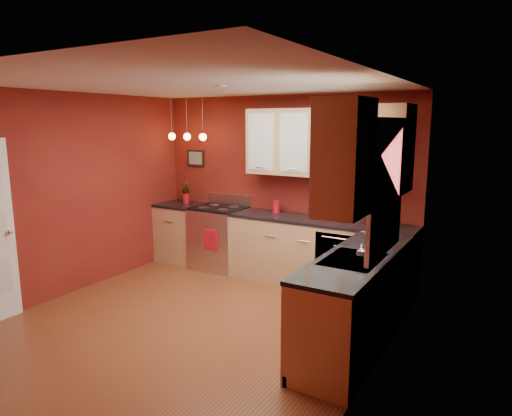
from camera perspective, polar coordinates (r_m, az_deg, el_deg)
The scene contains 25 objects.
floor at distance 5.30m, azimuth -7.74°, elevation -14.14°, with size 4.20×4.20×0.00m, color brown.
ceiling at distance 4.83m, azimuth -8.54°, elevation 15.10°, with size 4.00×4.20×0.02m, color beige.
wall_back at distance 6.65m, azimuth 3.25°, elevation 2.73°, with size 4.00×0.02×2.60m, color maroon.
wall_left at distance 6.34m, azimuth -22.40°, elevation 1.54°, with size 0.02×4.20×2.60m, color maroon.
wall_right at distance 4.00m, azimuth 14.93°, elevation -2.97°, with size 0.02×4.20×2.60m, color maroon.
base_cabinets_back_left at distance 7.47m, azimuth -9.23°, elevation -3.15°, with size 0.70×0.60×0.90m, color tan.
base_cabinets_back_right at distance 6.26m, azimuth 7.86°, elevation -5.82°, with size 2.54×0.60×0.90m, color tan.
base_cabinets_right at distance 4.75m, azimuth 12.40°, elevation -11.45°, with size 0.60×2.10×0.90m, color tan.
counter_back_left at distance 7.37m, azimuth -9.34°, elevation 0.40°, with size 0.70×0.62×0.04m, color black.
counter_back_right at distance 6.15m, azimuth 7.97°, elevation -1.62°, with size 2.54×0.62×0.04m, color black.
counter_right at distance 4.59m, azimuth 12.64°, elevation -6.01°, with size 0.62×2.10×0.04m, color black.
gas_range at distance 7.03m, azimuth -4.64°, elevation -3.66°, with size 0.76×0.64×1.11m.
dishwasher_front at distance 5.87m, azimuth 10.10°, elevation -7.01°, with size 0.60×0.02×0.80m, color silver.
sink at distance 4.46m, azimuth 12.06°, elevation -6.56°, with size 0.50×0.70×0.33m.
window at distance 4.22m, azimuth 15.97°, elevation 3.05°, with size 0.06×1.02×1.22m.
upper_cabinets_back at distance 6.18m, azimuth 7.55°, elevation 8.10°, with size 2.00×0.35×0.90m, color tan.
upper_cabinets_right at distance 4.26m, azimuth 14.28°, elevation 6.74°, with size 0.35×1.95×0.90m, color tan.
wall_picture at distance 7.43m, azimuth -7.52°, elevation 6.21°, with size 0.32×0.03×0.26m, color black.
pendant_lights at distance 7.09m, azimuth -8.61°, elevation 8.87°, with size 0.71×0.11×0.66m.
red_canister at distance 6.55m, azimuth 2.55°, elevation 0.18°, with size 0.11×0.11×0.17m.
red_vase at distance 7.40m, azimuth -8.75°, elevation 1.24°, with size 0.10×0.10×0.16m, color #AE121D.
flowers at distance 7.38m, azimuth -8.79°, elevation 2.51°, with size 0.12×0.12×0.21m, color #AE121D.
coffee_maker at distance 5.91m, azimuth 14.69°, elevation -0.89°, with size 0.22×0.22×0.28m.
soap_pump at distance 4.34m, azimuth 13.00°, elevation -5.56°, with size 0.08×0.08×0.17m, color silver.
dish_towel at distance 6.71m, azimuth -5.66°, elevation -4.03°, with size 0.23×0.02×0.32m, color #AE121D.
Camera 1 is at (3.03, -3.75, 2.22)m, focal length 32.00 mm.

